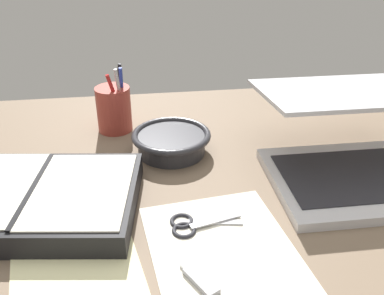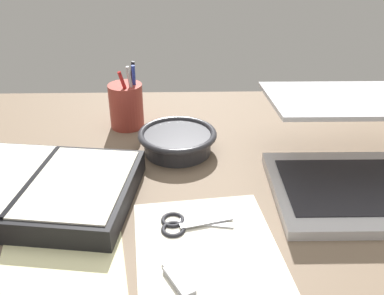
{
  "view_description": "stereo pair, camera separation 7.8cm",
  "coord_description": "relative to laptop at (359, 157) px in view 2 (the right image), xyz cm",
  "views": [
    {
      "loc": [
        -11.36,
        -63.44,
        46.27
      ],
      "look_at": [
        -2.02,
        4.2,
        9.0
      ],
      "focal_mm": 40.0,
      "sensor_mm": 36.0,
      "label": 1
    },
    {
      "loc": [
        -3.62,
        -64.06,
        46.27
      ],
      "look_at": [
        -2.02,
        4.2,
        9.0
      ],
      "focal_mm": 40.0,
      "sensor_mm": 36.0,
      "label": 2
    }
  ],
  "objects": [
    {
      "name": "bowl",
      "position": [
        -33.1,
        12.9,
        -2.94
      ],
      "size": [
        16.53,
        16.53,
        4.72
      ],
      "color": "#2D2D33",
      "rests_on": "desk_top"
    },
    {
      "name": "desk_top",
      "position": [
        -28.28,
        -2.51,
        -6.6
      ],
      "size": [
        140.0,
        100.0,
        2.0
      ],
      "primitive_type": "cube",
      "color": "#75604C",
      "rests_on": "ground"
    },
    {
      "name": "scissors",
      "position": [
        -32.41,
        -11.93,
        -5.27
      ],
      "size": [
        12.0,
        6.26,
        0.8
      ],
      "rotation": [
        0.0,
        0.0,
        0.04
      ],
      "color": "#B7B7BC",
      "rests_on": "desk_top"
    },
    {
      "name": "usb_drive",
      "position": [
        -32.77,
        -24.1,
        -5.1
      ],
      "size": [
        4.84,
        7.09,
        1.0
      ],
      "rotation": [
        0.0,
        0.0,
        0.5
      ],
      "color": "#99999E",
      "rests_on": "desk_top"
    },
    {
      "name": "laptop",
      "position": [
        0.0,
        0.0,
        0.0
      ],
      "size": [
        32.03,
        35.83,
        15.95
      ],
      "rotation": [
        0.0,
        0.0,
        -0.01
      ],
      "color": "silver",
      "rests_on": "desk_top"
    },
    {
      "name": "pen_cup",
      "position": [
        -44.97,
        25.6,
        -0.26
      ],
      "size": [
        7.84,
        7.84,
        15.45
      ],
      "color": "#9E382D",
      "rests_on": "desk_top"
    },
    {
      "name": "paper_sheet_beside_planner",
      "position": [
        -49.88,
        -18.77,
        -5.52
      ],
      "size": [
        21.9,
        26.21,
        0.16
      ],
      "primitive_type": "cube",
      "rotation": [
        0.0,
        0.0,
        0.19
      ],
      "color": "#F4EFB2",
      "rests_on": "desk_top"
    },
    {
      "name": "paper_sheet_front",
      "position": [
        -28.54,
        -19.06,
        -5.52
      ],
      "size": [
        24.52,
        30.71,
        0.16
      ],
      "primitive_type": "cube",
      "rotation": [
        0.0,
        0.0,
        0.12
      ],
      "color": "silver",
      "rests_on": "desk_top"
    },
    {
      "name": "planner",
      "position": [
        -57.79,
        -4.01,
        -3.37
      ],
      "size": [
        36.75,
        28.58,
        4.65
      ],
      "rotation": [
        0.0,
        0.0,
        -0.13
      ],
      "color": "black",
      "rests_on": "desk_top"
    }
  ]
}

